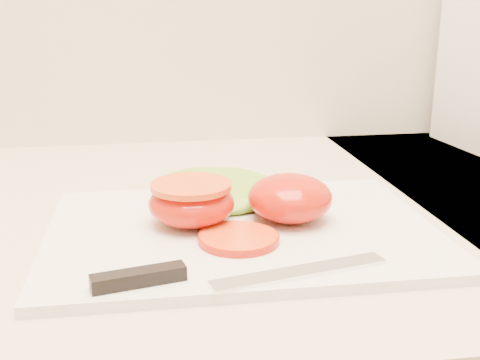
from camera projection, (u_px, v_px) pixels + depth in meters
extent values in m
cube|color=beige|center=(266.00, 215.00, 0.69)|extent=(3.92, 0.65, 0.03)
cube|color=silver|center=(242.00, 231.00, 0.59)|extent=(0.38, 0.28, 0.01)
ellipsoid|color=red|center=(290.00, 198.00, 0.60)|extent=(0.09, 0.09, 0.05)
ellipsoid|color=red|center=(192.00, 204.00, 0.59)|extent=(0.09, 0.09, 0.04)
cylinder|color=red|center=(191.00, 186.00, 0.59)|extent=(0.08, 0.08, 0.01)
cylinder|color=orange|center=(239.00, 238.00, 0.55)|extent=(0.07, 0.07, 0.01)
cylinder|color=orange|center=(233.00, 235.00, 0.56)|extent=(0.06, 0.06, 0.01)
ellipsoid|color=#73C133|center=(217.00, 190.00, 0.66)|extent=(0.16, 0.13, 0.03)
cube|color=silver|center=(300.00, 272.00, 0.49)|extent=(0.15, 0.05, 0.00)
cube|color=black|center=(139.00, 277.00, 0.47)|extent=(0.08, 0.03, 0.01)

